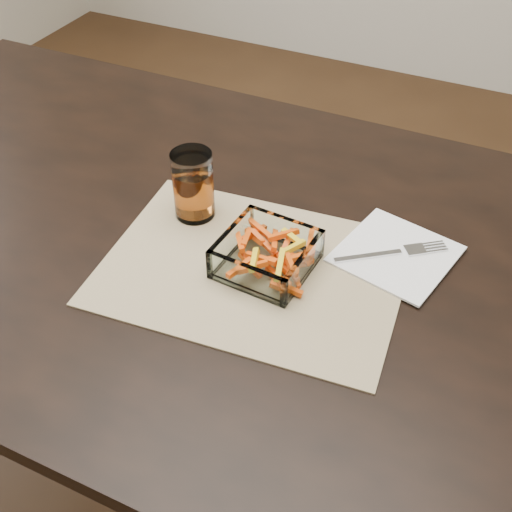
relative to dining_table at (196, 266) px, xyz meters
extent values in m
plane|color=#331E0F|center=(0.00, 0.00, -0.66)|extent=(4.50, 4.50, 0.00)
cube|color=black|center=(0.00, 0.00, 0.07)|extent=(1.60, 0.90, 0.03)
cylinder|color=black|center=(-0.72, 0.37, -0.30)|extent=(0.06, 0.06, 0.72)
cube|color=tan|center=(0.13, -0.05, 0.09)|extent=(0.48, 0.37, 0.00)
cube|color=white|center=(0.15, -0.04, 0.09)|extent=(0.14, 0.14, 0.01)
cube|color=white|center=(0.16, 0.02, 0.12)|extent=(0.13, 0.02, 0.05)
cube|color=white|center=(0.15, -0.10, 0.12)|extent=(0.13, 0.02, 0.05)
cube|color=white|center=(0.09, -0.03, 0.12)|extent=(0.02, 0.13, 0.05)
cube|color=white|center=(0.21, -0.04, 0.12)|extent=(0.02, 0.13, 0.05)
cylinder|color=white|center=(-0.01, 0.03, 0.15)|extent=(0.07, 0.07, 0.12)
cylinder|color=#BC561A|center=(-0.01, 0.03, 0.14)|extent=(0.06, 0.06, 0.08)
cube|color=white|center=(0.32, 0.07, 0.09)|extent=(0.20, 0.20, 0.00)
cube|color=silver|center=(0.29, 0.04, 0.10)|extent=(0.09, 0.07, 0.00)
cube|color=silver|center=(0.35, 0.09, 0.10)|extent=(0.04, 0.04, 0.00)
cube|color=silver|center=(0.37, 0.12, 0.10)|extent=(0.03, 0.02, 0.00)
cube|color=silver|center=(0.37, 0.11, 0.10)|extent=(0.03, 0.02, 0.00)
cube|color=silver|center=(0.38, 0.11, 0.10)|extent=(0.03, 0.02, 0.00)
cube|color=silver|center=(0.38, 0.10, 0.10)|extent=(0.03, 0.02, 0.00)
camera|label=1|loc=(0.44, -0.70, 0.76)|focal=45.00mm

